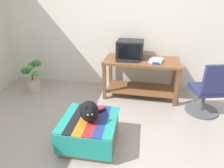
{
  "coord_description": "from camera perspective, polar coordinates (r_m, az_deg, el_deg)",
  "views": [
    {
      "loc": [
        0.48,
        -1.78,
        1.81
      ],
      "look_at": [
        0.05,
        0.85,
        0.55
      ],
      "focal_mm": 31.01,
      "sensor_mm": 36.0,
      "label": 1
    }
  ],
  "objects": [
    {
      "name": "stapler",
      "position": [
        3.35,
        12.75,
        5.96
      ],
      "size": [
        0.11,
        0.05,
        0.04
      ],
      "primitive_type": "cube",
      "rotation": [
        0.0,
        0.0,
        1.42
      ],
      "color": "#2342B7",
      "rests_on": "desk"
    },
    {
      "name": "ottoman_with_blanket",
      "position": [
        2.58,
        -6.58,
        -13.67
      ],
      "size": [
        0.69,
        0.68,
        0.38
      ],
      "color": "#7A664C",
      "rests_on": "ground_plane"
    },
    {
      "name": "office_chair",
      "position": [
        3.4,
        26.3,
        -2.26
      ],
      "size": [
        0.52,
        0.52,
        0.89
      ],
      "rotation": [
        0.0,
        0.0,
        3.37
      ],
      "color": "#4C4C51",
      "rests_on": "ground_plane"
    },
    {
      "name": "tv_monitor",
      "position": [
        3.6,
        5.34,
        10.1
      ],
      "size": [
        0.49,
        0.4,
        0.32
      ],
      "rotation": [
        0.0,
        0.0,
        -0.04
      ],
      "color": "black",
      "rests_on": "desk"
    },
    {
      "name": "ground_plane",
      "position": [
        2.58,
        -4.43,
        -19.27
      ],
      "size": [
        14.0,
        14.0,
        0.0
      ],
      "primitive_type": "plane",
      "color": "#9E9389"
    },
    {
      "name": "back_wall",
      "position": [
        3.89,
        2.25,
        17.76
      ],
      "size": [
        8.0,
        0.1,
        2.6
      ],
      "primitive_type": "cube",
      "color": "silver",
      "rests_on": "ground_plane"
    },
    {
      "name": "book",
      "position": [
        3.5,
        12.9,
        6.81
      ],
      "size": [
        0.27,
        0.31,
        0.04
      ],
      "primitive_type": "cube",
      "rotation": [
        0.0,
        0.0,
        -0.26
      ],
      "color": "white",
      "rests_on": "desk"
    },
    {
      "name": "cat",
      "position": [
        2.4,
        -6.67,
        -7.94
      ],
      "size": [
        0.34,
        0.43,
        0.28
      ],
      "rotation": [
        0.0,
        0.0,
        0.34
      ],
      "color": "black",
      "rests_on": "ottoman_with_blanket"
    },
    {
      "name": "keyboard",
      "position": [
        3.43,
        4.62,
        6.82
      ],
      "size": [
        0.4,
        0.16,
        0.02
      ],
      "primitive_type": "cube",
      "rotation": [
        0.0,
        0.0,
        0.03
      ],
      "color": "black",
      "rests_on": "desk"
    },
    {
      "name": "potted_plant",
      "position": [
        4.15,
        -22.45,
        1.89
      ],
      "size": [
        0.41,
        0.38,
        0.62
      ],
      "color": "#B7A893",
      "rests_on": "ground_plane"
    },
    {
      "name": "desk",
      "position": [
        3.63,
        8.52,
        3.64
      ],
      "size": [
        1.37,
        0.69,
        0.72
      ],
      "rotation": [
        0.0,
        0.0,
        -0.04
      ],
      "color": "brown",
      "rests_on": "ground_plane"
    }
  ]
}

